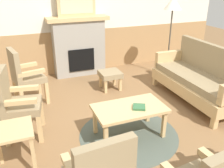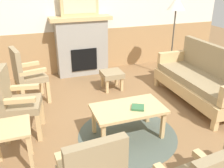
% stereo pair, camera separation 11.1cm
% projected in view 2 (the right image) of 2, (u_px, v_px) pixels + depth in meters
% --- Properties ---
extents(ground_plane, '(14.00, 14.00, 0.00)m').
position_uv_depth(ground_plane, '(120.00, 127.00, 3.61)').
color(ground_plane, olive).
extents(wall_back, '(7.20, 0.14, 2.70)m').
position_uv_depth(wall_back, '(78.00, 13.00, 5.33)').
color(wall_back, silver).
rests_on(wall_back, ground_plane).
extents(fireplace, '(1.30, 0.44, 1.28)m').
position_uv_depth(fireplace, '(82.00, 45.00, 5.38)').
color(fireplace, gray).
rests_on(fireplace, ground_plane).
extents(framed_picture, '(0.80, 0.04, 0.56)m').
position_uv_depth(framed_picture, '(80.00, 2.00, 5.01)').
color(framed_picture, tan).
rests_on(framed_picture, fireplace).
extents(couch, '(0.70, 1.80, 0.98)m').
position_uv_depth(couch, '(200.00, 80.00, 4.22)').
color(couch, tan).
rests_on(couch, ground_plane).
extents(coffee_table, '(0.96, 0.56, 0.44)m').
position_uv_depth(coffee_table, '(128.00, 111.00, 3.28)').
color(coffee_table, tan).
rests_on(coffee_table, ground_plane).
extents(round_rug, '(1.39, 1.39, 0.01)m').
position_uv_depth(round_rug, '(127.00, 135.00, 3.43)').
color(round_rug, '#4C564C').
rests_on(round_rug, ground_plane).
extents(book_on_table, '(0.22, 0.22, 0.03)m').
position_uv_depth(book_on_table, '(138.00, 107.00, 3.23)').
color(book_on_table, '#33663D').
rests_on(book_on_table, coffee_table).
extents(footstool, '(0.40, 0.40, 0.36)m').
position_uv_depth(footstool, '(112.00, 75.00, 4.74)').
color(footstool, tan).
rests_on(footstool, ground_plane).
extents(armchair_near_fireplace, '(0.55, 0.55, 0.98)m').
position_uv_depth(armchair_near_fireplace, '(16.00, 99.00, 3.25)').
color(armchair_near_fireplace, tan).
rests_on(armchair_near_fireplace, ground_plane).
extents(armchair_by_window_left, '(0.57, 0.57, 0.98)m').
position_uv_depth(armchair_by_window_left, '(26.00, 73.00, 4.13)').
color(armchair_by_window_left, tan).
rests_on(armchair_by_window_left, ground_plane).
extents(side_table, '(0.44, 0.44, 0.55)m').
position_uv_depth(side_table, '(11.00, 136.00, 2.68)').
color(side_table, tan).
rests_on(side_table, ground_plane).
extents(floor_lamp_by_couch, '(0.36, 0.36, 1.68)m').
position_uv_depth(floor_lamp_by_couch, '(176.00, 9.00, 4.91)').
color(floor_lamp_by_couch, '#332D28').
rests_on(floor_lamp_by_couch, ground_plane).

